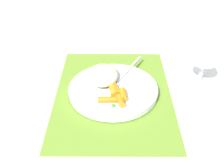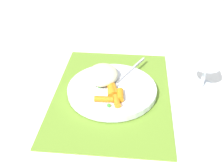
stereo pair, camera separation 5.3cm
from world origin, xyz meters
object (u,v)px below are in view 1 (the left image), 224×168
(rice_mound, at_px, (101,75))
(fork, at_px, (121,77))
(wine_glass, at_px, (205,51))
(plate, at_px, (112,90))
(carrot_portion, at_px, (114,93))

(rice_mound, distance_m, fork, 0.05)
(fork, distance_m, wine_glass, 0.23)
(plate, bearing_deg, fork, 151.44)
(plate, bearing_deg, wine_glass, 103.34)
(carrot_portion, relative_size, wine_glass, 0.67)
(carrot_portion, distance_m, wine_glass, 0.26)
(wine_glass, bearing_deg, rice_mound, -84.49)
(rice_mound, xyz_separation_m, fork, (-0.01, 0.05, -0.01))
(plate, bearing_deg, carrot_portion, 6.89)
(fork, height_order, wine_glass, wine_glass)
(plate, height_order, rice_mound, rice_mound)
(carrot_portion, height_order, fork, carrot_portion)
(plate, relative_size, rice_mound, 2.26)
(plate, xyz_separation_m, carrot_portion, (0.03, 0.00, 0.02))
(rice_mound, height_order, wine_glass, wine_glass)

